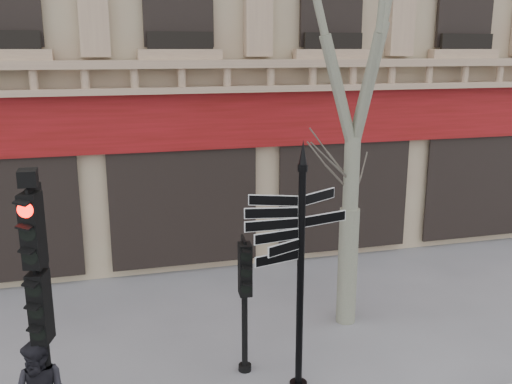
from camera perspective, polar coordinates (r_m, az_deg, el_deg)
The scene contains 3 objects.
fingerpost at distance 8.26m, azimuth 4.57°, elevation -3.67°, with size 1.77×1.77×3.94m.
traffic_signal_main at distance 7.73m, azimuth -20.98°, elevation -8.02°, with size 0.48×0.40×3.77m.
traffic_signal_secondary at distance 9.17m, azimuth -1.16°, elevation -9.09°, with size 0.40×0.30×2.23m.
Camera 1 is at (-1.73, -7.82, 5.17)m, focal length 40.00 mm.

